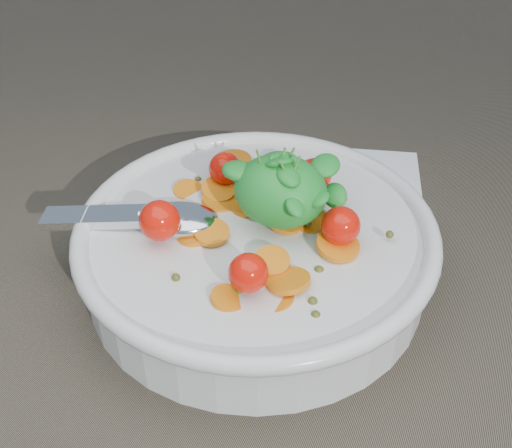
% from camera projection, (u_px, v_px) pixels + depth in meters
% --- Properties ---
extents(ground, '(6.00, 6.00, 0.00)m').
position_uv_depth(ground, '(238.00, 293.00, 0.53)').
color(ground, brown).
rests_on(ground, ground).
extents(bowl, '(0.31, 0.29, 0.12)m').
position_uv_depth(bowl, '(256.00, 246.00, 0.52)').
color(bowl, silver).
rests_on(bowl, ground).
extents(napkin, '(0.19, 0.18, 0.01)m').
position_uv_depth(napkin, '(339.00, 187.00, 0.64)').
color(napkin, white).
rests_on(napkin, ground).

